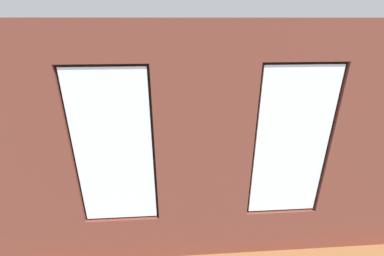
{
  "coord_description": "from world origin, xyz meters",
  "views": [
    {
      "loc": [
        0.32,
        5.11,
        2.99
      ],
      "look_at": [
        -0.0,
        0.4,
        0.98
      ],
      "focal_mm": 24.0,
      "sensor_mm": 36.0,
      "label": 1
    }
  ],
  "objects_px": {
    "table_plant_small": "(195,137)",
    "potted_plant_corner_far_left": "(361,182)",
    "potted_plant_beside_window_right": "(67,193)",
    "potted_plant_foreground_right": "(99,112)",
    "media_console": "(65,156)",
    "coffee_table": "(190,141)",
    "potted_plant_mid_room_small": "(227,134)",
    "tv_flatscreen": "(59,131)",
    "potted_plant_between_couches": "(280,175)",
    "couch_by_window": "(190,201)",
    "remote_black": "(206,135)",
    "potted_plant_by_left_couch": "(268,127)",
    "cup_ceramic": "(172,140)",
    "couch_left": "(308,158)"
  },
  "relations": [
    {
      "from": "table_plant_small",
      "to": "potted_plant_corner_far_left",
      "type": "xyz_separation_m",
      "value": [
        -2.45,
        2.03,
        0.07
      ]
    },
    {
      "from": "potted_plant_beside_window_right",
      "to": "potted_plant_foreground_right",
      "type": "height_order",
      "value": "potted_plant_foreground_right"
    },
    {
      "from": "media_console",
      "to": "coffee_table",
      "type": "bearing_deg",
      "value": -174.74
    },
    {
      "from": "table_plant_small",
      "to": "potted_plant_mid_room_small",
      "type": "xyz_separation_m",
      "value": [
        -0.84,
        -0.53,
        -0.2
      ]
    },
    {
      "from": "table_plant_small",
      "to": "potted_plant_mid_room_small",
      "type": "height_order",
      "value": "table_plant_small"
    },
    {
      "from": "tv_flatscreen",
      "to": "potted_plant_between_couches",
      "type": "distance_m",
      "value": 4.42
    },
    {
      "from": "couch_by_window",
      "to": "tv_flatscreen",
      "type": "height_order",
      "value": "tv_flatscreen"
    },
    {
      "from": "remote_black",
      "to": "potted_plant_mid_room_small",
      "type": "distance_m",
      "value": 0.62
    },
    {
      "from": "tv_flatscreen",
      "to": "potted_plant_beside_window_right",
      "type": "xyz_separation_m",
      "value": [
        -0.82,
        1.91,
        -0.18
      ]
    },
    {
      "from": "coffee_table",
      "to": "potted_plant_mid_room_small",
      "type": "relative_size",
      "value": 2.44
    },
    {
      "from": "potted_plant_foreground_right",
      "to": "potted_plant_by_left_couch",
      "type": "bearing_deg",
      "value": 166.22
    },
    {
      "from": "couch_by_window",
      "to": "table_plant_small",
      "type": "distance_m",
      "value": 1.96
    },
    {
      "from": "potted_plant_by_left_couch",
      "to": "coffee_table",
      "type": "bearing_deg",
      "value": 13.48
    },
    {
      "from": "media_console",
      "to": "potted_plant_foreground_right",
      "type": "bearing_deg",
      "value": -99.25
    },
    {
      "from": "couch_by_window",
      "to": "media_console",
      "type": "bearing_deg",
      "value": -34.5
    },
    {
      "from": "cup_ceramic",
      "to": "potted_plant_corner_far_left",
      "type": "distance_m",
      "value": 3.6
    },
    {
      "from": "couch_by_window",
      "to": "remote_black",
      "type": "relative_size",
      "value": 11.45
    },
    {
      "from": "cup_ceramic",
      "to": "tv_flatscreen",
      "type": "distance_m",
      "value": 2.38
    },
    {
      "from": "table_plant_small",
      "to": "potted_plant_beside_window_right",
      "type": "bearing_deg",
      "value": 44.88
    },
    {
      "from": "table_plant_small",
      "to": "remote_black",
      "type": "xyz_separation_m",
      "value": [
        -0.28,
        -0.27,
        -0.11
      ]
    },
    {
      "from": "table_plant_small",
      "to": "media_console",
      "type": "xyz_separation_m",
      "value": [
        2.86,
        0.13,
        -0.33
      ]
    },
    {
      "from": "cup_ceramic",
      "to": "potted_plant_corner_far_left",
      "type": "bearing_deg",
      "value": 145.57
    },
    {
      "from": "coffee_table",
      "to": "potted_plant_by_left_couch",
      "type": "distance_m",
      "value": 2.06
    },
    {
      "from": "coffee_table",
      "to": "potted_plant_between_couches",
      "type": "distance_m",
      "value": 2.41
    },
    {
      "from": "media_console",
      "to": "tv_flatscreen",
      "type": "bearing_deg",
      "value": -90.0
    },
    {
      "from": "potted_plant_mid_room_small",
      "to": "media_console",
      "type": "bearing_deg",
      "value": 10.01
    },
    {
      "from": "table_plant_small",
      "to": "potted_plant_between_couches",
      "type": "height_order",
      "value": "potted_plant_between_couches"
    },
    {
      "from": "table_plant_small",
      "to": "cup_ceramic",
      "type": "bearing_deg",
      "value": 0.0
    },
    {
      "from": "couch_left",
      "to": "potted_plant_foreground_right",
      "type": "height_order",
      "value": "potted_plant_foreground_right"
    },
    {
      "from": "potted_plant_foreground_right",
      "to": "potted_plant_by_left_couch",
      "type": "height_order",
      "value": "potted_plant_foreground_right"
    },
    {
      "from": "couch_left",
      "to": "potted_plant_foreground_right",
      "type": "bearing_deg",
      "value": -112.35
    },
    {
      "from": "couch_by_window",
      "to": "table_plant_small",
      "type": "xyz_separation_m",
      "value": [
        -0.24,
        -1.93,
        0.23
      ]
    },
    {
      "from": "media_console",
      "to": "potted_plant_corner_far_left",
      "type": "relative_size",
      "value": 1.01
    },
    {
      "from": "media_console",
      "to": "table_plant_small",
      "type": "bearing_deg",
      "value": -177.45
    },
    {
      "from": "couch_by_window",
      "to": "couch_left",
      "type": "height_order",
      "value": "same"
    },
    {
      "from": "cup_ceramic",
      "to": "potted_plant_by_left_couch",
      "type": "bearing_deg",
      "value": -165.9
    },
    {
      "from": "couch_by_window",
      "to": "potted_plant_foreground_right",
      "type": "height_order",
      "value": "potted_plant_foreground_right"
    },
    {
      "from": "media_console",
      "to": "potted_plant_beside_window_right",
      "type": "bearing_deg",
      "value": 113.36
    },
    {
      "from": "table_plant_small",
      "to": "potted_plant_between_couches",
      "type": "xyz_separation_m",
      "value": [
        -1.19,
        1.88,
        0.17
      ]
    },
    {
      "from": "coffee_table",
      "to": "table_plant_small",
      "type": "xyz_separation_m",
      "value": [
        -0.1,
        0.13,
        0.17
      ]
    },
    {
      "from": "potted_plant_beside_window_right",
      "to": "potted_plant_foreground_right",
      "type": "xyz_separation_m",
      "value": [
        0.52,
        -3.73,
        -0.06
      ]
    },
    {
      "from": "table_plant_small",
      "to": "potted_plant_by_left_couch",
      "type": "relative_size",
      "value": 0.3
    },
    {
      "from": "media_console",
      "to": "potted_plant_corner_far_left",
      "type": "height_order",
      "value": "potted_plant_corner_far_left"
    },
    {
      "from": "tv_flatscreen",
      "to": "potted_plant_foreground_right",
      "type": "height_order",
      "value": "tv_flatscreen"
    },
    {
      "from": "media_console",
      "to": "potted_plant_between_couches",
      "type": "xyz_separation_m",
      "value": [
        -4.05,
        1.75,
        0.5
      ]
    },
    {
      "from": "couch_left",
      "to": "cup_ceramic",
      "type": "bearing_deg",
      "value": -100.44
    },
    {
      "from": "cup_ceramic",
      "to": "potted_plant_foreground_right",
      "type": "distance_m",
      "value": 2.67
    },
    {
      "from": "tv_flatscreen",
      "to": "potted_plant_foreground_right",
      "type": "xyz_separation_m",
      "value": [
        -0.3,
        -1.83,
        -0.24
      ]
    },
    {
      "from": "potted_plant_between_couches",
      "to": "coffee_table",
      "type": "bearing_deg",
      "value": -57.3
    },
    {
      "from": "media_console",
      "to": "potted_plant_by_left_couch",
      "type": "height_order",
      "value": "potted_plant_by_left_couch"
    }
  ]
}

